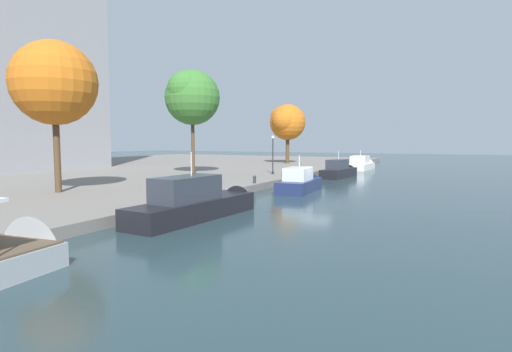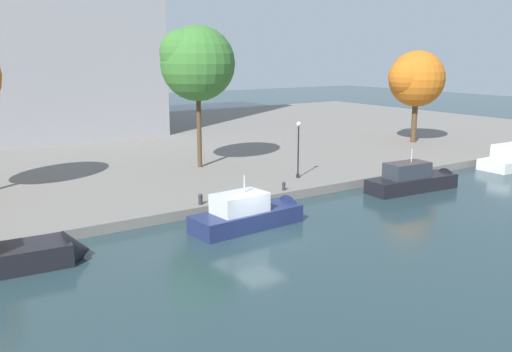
{
  "view_description": "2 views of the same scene",
  "coord_description": "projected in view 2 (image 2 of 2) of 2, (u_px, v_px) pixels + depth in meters",
  "views": [
    {
      "loc": [
        -34.71,
        -11.24,
        4.59
      ],
      "look_at": [
        -5.18,
        3.35,
        1.73
      ],
      "focal_mm": 29.38,
      "sensor_mm": 36.0,
      "label": 1
    },
    {
      "loc": [
        -16.8,
        -24.57,
        10.13
      ],
      "look_at": [
        1.85,
        3.1,
        2.67
      ],
      "focal_mm": 38.47,
      "sensor_mm": 36.0,
      "label": 2
    }
  ],
  "objects": [
    {
      "name": "dock_promenade",
      "position": [
        85.0,
        149.0,
        57.59
      ],
      "size": [
        120.0,
        55.0,
        0.63
      ],
      "primitive_type": "cube",
      "color": "slate",
      "rests_on": "ground_plane"
    },
    {
      "name": "lamp_post",
      "position": [
        298.0,
        146.0,
        42.44
      ],
      "size": [
        0.36,
        0.36,
        4.41
      ],
      "color": "black",
      "rests_on": "dock_promenade"
    },
    {
      "name": "motor_yacht_2",
      "position": [
        254.0,
        217.0,
        32.96
      ],
      "size": [
        8.04,
        2.91,
        4.06
      ],
      "rotation": [
        0.0,
        0.0,
        0.07
      ],
      "color": "navy",
      "rests_on": "ground_plane"
    },
    {
      "name": "tree_3",
      "position": [
        414.0,
        77.0,
        58.78
      ],
      "size": [
        6.44,
        5.98,
        9.88
      ],
      "color": "#4C3823",
      "rests_on": "dock_promenade"
    },
    {
      "name": "ground_plane",
      "position": [
        260.0,
        235.0,
        31.26
      ],
      "size": [
        220.0,
        220.0,
        0.0
      ],
      "primitive_type": "plane",
      "color": "#23383D"
    },
    {
      "name": "mooring_bollard_0",
      "position": [
        284.0,
        186.0,
        38.93
      ],
      "size": [
        0.26,
        0.26,
        0.64
      ],
      "color": "#2D2D33",
      "rests_on": "dock_promenade"
    },
    {
      "name": "motor_yacht_3",
      "position": [
        417.0,
        182.0,
        41.67
      ],
      "size": [
        8.62,
        2.86,
        3.96
      ],
      "rotation": [
        0.0,
        0.0,
        -0.08
      ],
      "color": "black",
      "rests_on": "ground_plane"
    },
    {
      "name": "mooring_bollard_1",
      "position": [
        200.0,
        199.0,
        35.26
      ],
      "size": [
        0.3,
        0.3,
        0.73
      ],
      "color": "#2D2D33",
      "rests_on": "dock_promenade"
    },
    {
      "name": "tree_0",
      "position": [
        195.0,
        62.0,
        45.19
      ],
      "size": [
        6.29,
        6.21,
        11.83
      ],
      "color": "#4C3823",
      "rests_on": "dock_promenade"
    }
  ]
}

